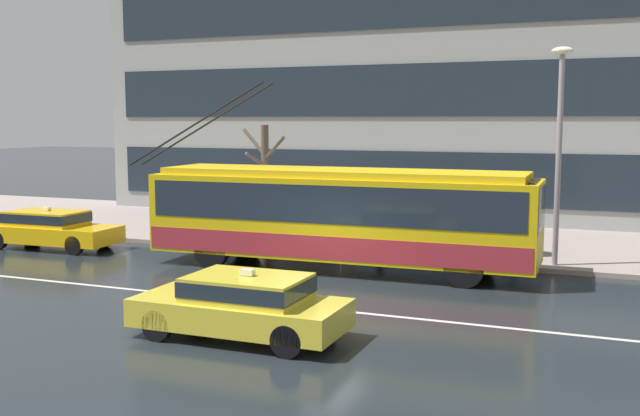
# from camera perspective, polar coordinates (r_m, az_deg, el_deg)

# --- Properties ---
(ground_plane) EXTENTS (160.00, 160.00, 0.00)m
(ground_plane) POSITION_cam_1_polar(r_m,az_deg,el_deg) (18.50, -0.75, -6.67)
(ground_plane) COLOR #20262C
(sidewalk_slab) EXTENTS (80.00, 10.00, 0.14)m
(sidewalk_slab) POSITION_cam_1_polar(r_m,az_deg,el_deg) (27.67, 7.21, -2.07)
(sidewalk_slab) COLOR gray
(sidewalk_slab) RESTS_ON ground_plane
(lane_centre_line) EXTENTS (72.00, 0.14, 0.01)m
(lane_centre_line) POSITION_cam_1_polar(r_m,az_deg,el_deg) (17.43, -2.30, -7.50)
(lane_centre_line) COLOR silver
(lane_centre_line) RESTS_ON ground_plane
(trolleybus) EXTENTS (12.50, 2.84, 5.42)m
(trolleybus) POSITION_cam_1_polar(r_m,az_deg,el_deg) (21.35, 1.57, -0.50)
(trolleybus) COLOR yellow
(trolleybus) RESTS_ON ground_plane
(taxi_queued_behind_bus) EXTENTS (4.72, 1.92, 1.39)m
(taxi_queued_behind_bus) POSITION_cam_1_polar(r_m,az_deg,el_deg) (26.59, -20.05, -1.41)
(taxi_queued_behind_bus) COLOR yellow
(taxi_queued_behind_bus) RESTS_ON ground_plane
(taxi_oncoming_near) EXTENTS (4.23, 1.83, 1.39)m
(taxi_oncoming_near) POSITION_cam_1_polar(r_m,az_deg,el_deg) (14.85, -5.93, -7.28)
(taxi_oncoming_near) COLOR yellow
(taxi_oncoming_near) RESTS_ON ground_plane
(bus_shelter) EXTENTS (4.23, 1.83, 2.43)m
(bus_shelter) POSITION_cam_1_polar(r_m,az_deg,el_deg) (25.70, -1.69, 1.63)
(bus_shelter) COLOR gray
(bus_shelter) RESTS_ON sidewalk_slab
(pedestrian_at_shelter) EXTENTS (1.58, 1.58, 1.93)m
(pedestrian_at_shelter) POSITION_cam_1_polar(r_m,az_deg,el_deg) (23.62, 14.47, 0.28)
(pedestrian_at_shelter) COLOR #1D2B4B
(pedestrian_at_shelter) RESTS_ON sidewalk_slab
(pedestrian_approaching_curb) EXTENTS (1.18, 1.18, 2.01)m
(pedestrian_approaching_curb) POSITION_cam_1_polar(r_m,az_deg,el_deg) (25.78, 4.68, 1.10)
(pedestrian_approaching_curb) COLOR black
(pedestrian_approaching_curb) RESTS_ON sidewalk_slab
(street_lamp) EXTENTS (0.60, 0.32, 6.20)m
(street_lamp) POSITION_cam_1_polar(r_m,az_deg,el_deg) (22.15, 17.91, 5.26)
(street_lamp) COLOR gray
(street_lamp) RESTS_ON sidewalk_slab
(street_tree_bare) EXTENTS (2.20, 1.21, 3.99)m
(street_tree_bare) POSITION_cam_1_polar(r_m,az_deg,el_deg) (26.62, -4.27, 2.49)
(street_tree_bare) COLOR brown
(street_tree_bare) RESTS_ON sidewalk_slab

